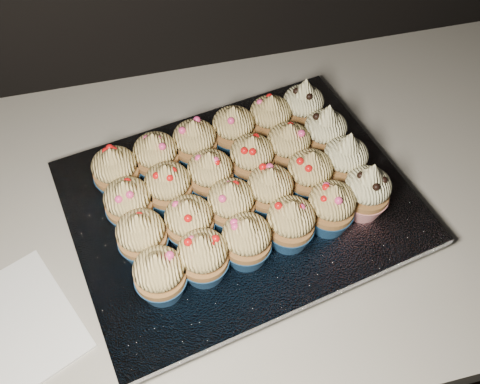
# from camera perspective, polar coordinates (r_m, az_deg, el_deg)

# --- Properties ---
(cabinet) EXTENTS (2.40, 0.60, 0.86)m
(cabinet) POSITION_cam_1_polar(r_m,az_deg,el_deg) (1.19, -3.24, -14.68)
(cabinet) COLOR black
(cabinet) RESTS_ON ground
(worktop) EXTENTS (2.44, 0.64, 0.04)m
(worktop) POSITION_cam_1_polar(r_m,az_deg,el_deg) (0.79, -4.71, -2.23)
(worktop) COLOR beige
(worktop) RESTS_ON cabinet
(napkin) EXTENTS (0.22, 0.22, 0.00)m
(napkin) POSITION_cam_1_polar(r_m,az_deg,el_deg) (0.74, -24.01, -13.69)
(napkin) COLOR white
(napkin) RESTS_ON worktop
(baking_tray) EXTENTS (0.47, 0.39, 0.02)m
(baking_tray) POSITION_cam_1_polar(r_m,az_deg,el_deg) (0.76, 0.00, -1.78)
(baking_tray) COLOR black
(baking_tray) RESTS_ON worktop
(foil_lining) EXTENTS (0.51, 0.43, 0.01)m
(foil_lining) POSITION_cam_1_polar(r_m,az_deg,el_deg) (0.74, -0.00, -1.02)
(foil_lining) COLOR silver
(foil_lining) RESTS_ON baking_tray
(cupcake_0) EXTENTS (0.06, 0.06, 0.08)m
(cupcake_0) POSITION_cam_1_polar(r_m,az_deg,el_deg) (0.64, -8.54, -8.75)
(cupcake_0) COLOR navy
(cupcake_0) RESTS_ON foil_lining
(cupcake_1) EXTENTS (0.06, 0.06, 0.08)m
(cupcake_1) POSITION_cam_1_polar(r_m,az_deg,el_deg) (0.65, -3.95, -6.92)
(cupcake_1) COLOR navy
(cupcake_1) RESTS_ON foil_lining
(cupcake_2) EXTENTS (0.06, 0.06, 0.08)m
(cupcake_2) POSITION_cam_1_polar(r_m,az_deg,el_deg) (0.66, 0.70, -5.18)
(cupcake_2) COLOR navy
(cupcake_2) RESTS_ON foil_lining
(cupcake_3) EXTENTS (0.06, 0.06, 0.08)m
(cupcake_3) POSITION_cam_1_polar(r_m,az_deg,el_deg) (0.67, 5.40, -3.34)
(cupcake_3) COLOR navy
(cupcake_3) RESTS_ON foil_lining
(cupcake_4) EXTENTS (0.06, 0.06, 0.08)m
(cupcake_4) POSITION_cam_1_polar(r_m,az_deg,el_deg) (0.69, 9.66, -1.64)
(cupcake_4) COLOR navy
(cupcake_4) RESTS_ON foil_lining
(cupcake_5) EXTENTS (0.06, 0.06, 0.10)m
(cupcake_5) POSITION_cam_1_polar(r_m,az_deg,el_deg) (0.72, 13.34, 0.08)
(cupcake_5) COLOR red
(cupcake_5) RESTS_ON foil_lining
(cupcake_6) EXTENTS (0.06, 0.06, 0.08)m
(cupcake_6) POSITION_cam_1_polar(r_m,az_deg,el_deg) (0.67, -10.41, -4.70)
(cupcake_6) COLOR navy
(cupcake_6) RESTS_ON foil_lining
(cupcake_7) EXTENTS (0.06, 0.06, 0.08)m
(cupcake_7) POSITION_cam_1_polar(r_m,az_deg,el_deg) (0.67, -5.42, -3.24)
(cupcake_7) COLOR navy
(cupcake_7) RESTS_ON foil_lining
(cupcake_8) EXTENTS (0.06, 0.06, 0.08)m
(cupcake_8) POSITION_cam_1_polar(r_m,az_deg,el_deg) (0.69, -0.96, -1.40)
(cupcake_8) COLOR navy
(cupcake_8) RESTS_ON foil_lining
(cupcake_9) EXTENTS (0.06, 0.06, 0.08)m
(cupcake_9) POSITION_cam_1_polar(r_m,az_deg,el_deg) (0.70, 3.20, 0.11)
(cupcake_9) COLOR navy
(cupcake_9) RESTS_ON foil_lining
(cupcake_10) EXTENTS (0.06, 0.06, 0.08)m
(cupcake_10) POSITION_cam_1_polar(r_m,az_deg,el_deg) (0.72, 7.40, 1.83)
(cupcake_10) COLOR navy
(cupcake_10) RESTS_ON foil_lining
(cupcake_11) EXTENTS (0.06, 0.06, 0.10)m
(cupcake_11) POSITION_cam_1_polar(r_m,az_deg,el_deg) (0.74, 11.12, 3.31)
(cupcake_11) COLOR red
(cupcake_11) RESTS_ON foil_lining
(cupcake_12) EXTENTS (0.06, 0.06, 0.08)m
(cupcake_12) POSITION_cam_1_polar(r_m,az_deg,el_deg) (0.70, -11.77, -1.24)
(cupcake_12) COLOR navy
(cupcake_12) RESTS_ON foil_lining
(cupcake_13) EXTENTS (0.06, 0.06, 0.08)m
(cupcake_13) POSITION_cam_1_polar(r_m,az_deg,el_deg) (0.71, -7.63, 0.43)
(cupcake_13) COLOR navy
(cupcake_13) RESTS_ON foil_lining
(cupcake_14) EXTENTS (0.06, 0.06, 0.08)m
(cupcake_14) POSITION_cam_1_polar(r_m,az_deg,el_deg) (0.72, -3.17, 1.80)
(cupcake_14) COLOR navy
(cupcake_14) RESTS_ON foil_lining
(cupcake_15) EXTENTS (0.06, 0.06, 0.08)m
(cupcake_15) POSITION_cam_1_polar(r_m,az_deg,el_deg) (0.73, 1.27, 3.49)
(cupcake_15) COLOR navy
(cupcake_15) RESTS_ON foil_lining
(cupcake_16) EXTENTS (0.06, 0.06, 0.08)m
(cupcake_16) POSITION_cam_1_polar(r_m,az_deg,el_deg) (0.75, 5.14, 4.77)
(cupcake_16) COLOR navy
(cupcake_16) RESTS_ON foil_lining
(cupcake_17) EXTENTS (0.06, 0.06, 0.10)m
(cupcake_17) POSITION_cam_1_polar(r_m,az_deg,el_deg) (0.77, 9.03, 6.23)
(cupcake_17) COLOR red
(cupcake_17) RESTS_ON foil_lining
(cupcake_18) EXTENTS (0.06, 0.06, 0.08)m
(cupcake_18) POSITION_cam_1_polar(r_m,az_deg,el_deg) (0.74, -13.10, 2.11)
(cupcake_18) COLOR navy
(cupcake_18) RESTS_ON foil_lining
(cupcake_19) EXTENTS (0.06, 0.06, 0.08)m
(cupcake_19) POSITION_cam_1_polar(r_m,az_deg,el_deg) (0.75, -8.90, 3.70)
(cupcake_19) COLOR navy
(cupcake_19) RESTS_ON foil_lining
(cupcake_20) EXTENTS (0.06, 0.06, 0.08)m
(cupcake_20) POSITION_cam_1_polar(r_m,az_deg,el_deg) (0.76, -4.81, 5.13)
(cupcake_20) COLOR navy
(cupcake_20) RESTS_ON foil_lining
(cupcake_21) EXTENTS (0.06, 0.06, 0.08)m
(cupcake_21) POSITION_cam_1_polar(r_m,az_deg,el_deg) (0.77, -0.68, 6.61)
(cupcake_21) COLOR navy
(cupcake_21) RESTS_ON foil_lining
(cupcake_22) EXTENTS (0.06, 0.06, 0.08)m
(cupcake_22) POSITION_cam_1_polar(r_m,az_deg,el_deg) (0.79, 3.24, 7.75)
(cupcake_22) COLOR navy
(cupcake_22) RESTS_ON foil_lining
(cupcake_23) EXTENTS (0.06, 0.06, 0.10)m
(cupcake_23) POSITION_cam_1_polar(r_m,az_deg,el_deg) (0.81, 6.71, 8.97)
(cupcake_23) COLOR red
(cupcake_23) RESTS_ON foil_lining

